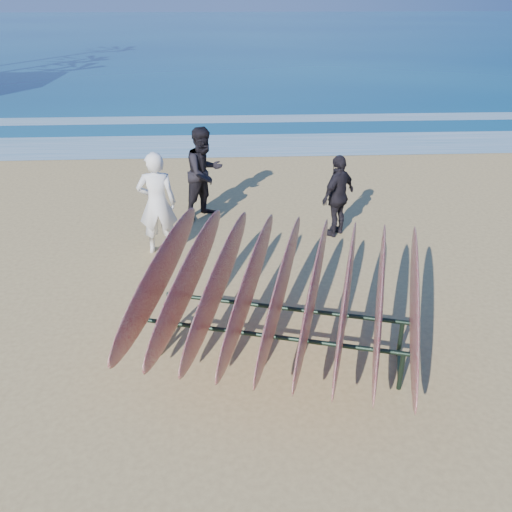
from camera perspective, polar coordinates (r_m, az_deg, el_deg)
The scene contains 8 objects.
ground at distance 7.09m, azimuth 0.36°, elevation -9.80°, with size 120.00×120.00×0.00m, color tan.
ocean at distance 60.85m, azimuth -3.02°, elevation 22.58°, with size 160.00×160.00×0.00m, color navy.
foam_near at distance 16.26m, azimuth -1.81°, elevation 11.59°, with size 160.00×160.00×0.00m, color white.
foam_far at distance 19.66m, azimuth -2.08°, elevation 14.22°, with size 160.00×160.00×0.00m, color white.
surfboard_rack at distance 6.48m, azimuth 2.59°, elevation -3.62°, with size 3.90×3.82×1.57m.
person_white at distance 9.38m, azimuth -10.37°, elevation 5.46°, with size 0.65×0.43×1.79m, color white.
person_dark_a at distance 10.82m, azimuth -5.45°, elevation 8.70°, with size 0.88×0.69×1.81m, color black.
person_dark_b at distance 10.08m, azimuth 8.63°, elevation 6.29°, with size 0.89×0.37×1.53m, color black.
Camera 1 is at (-0.36, -5.70, 4.21)m, focal length 38.00 mm.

